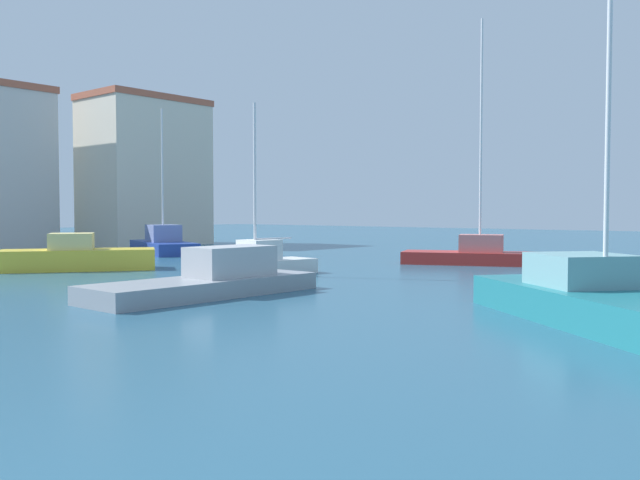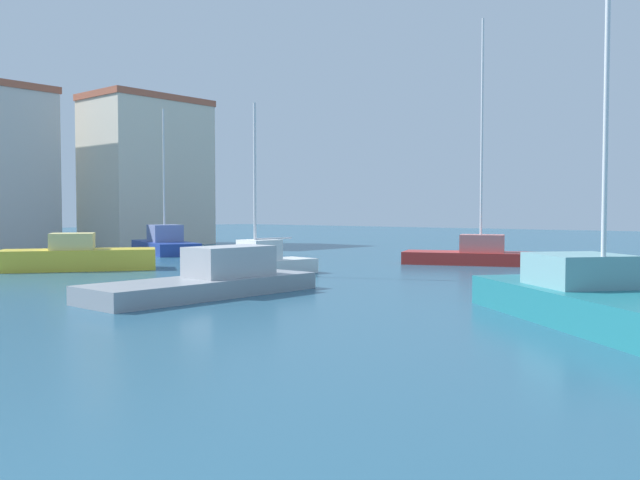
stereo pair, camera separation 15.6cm
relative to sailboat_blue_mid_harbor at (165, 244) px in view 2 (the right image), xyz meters
The scene contains 8 objects.
water 16.85m from the sailboat_blue_mid_harbor, 130.71° to the right, with size 160.00×160.00×0.00m, color #285670.
sailboat_blue_mid_harbor is the anchor object (origin of this frame).
sailboat_teal_behind_lamppost 31.75m from the sailboat_blue_mid_harbor, 107.59° to the right, with size 7.51×8.44×11.18m.
motorboat_grey_distant_north 22.36m from the sailboat_blue_mid_harbor, 122.63° to the right, with size 8.02×2.64×1.55m.
sailboat_white_far_right 16.51m from the sailboat_blue_mid_harbor, 113.19° to the right, with size 5.78×2.42×7.25m.
sailboat_red_near_pier 20.30m from the sailboat_blue_mid_harbor, 75.83° to the right, with size 5.21×8.01×12.37m.
motorboat_yellow_distant_east 12.19m from the sailboat_blue_mid_harbor, 145.06° to the right, with size 6.87×5.71×1.71m.
waterfront_apartments 12.84m from the sailboat_blue_mid_harbor, 60.00° to the left, with size 9.28×6.06×11.77m.
Camera 2 is at (-0.27, -2.91, 2.74)m, focal length 37.78 mm.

